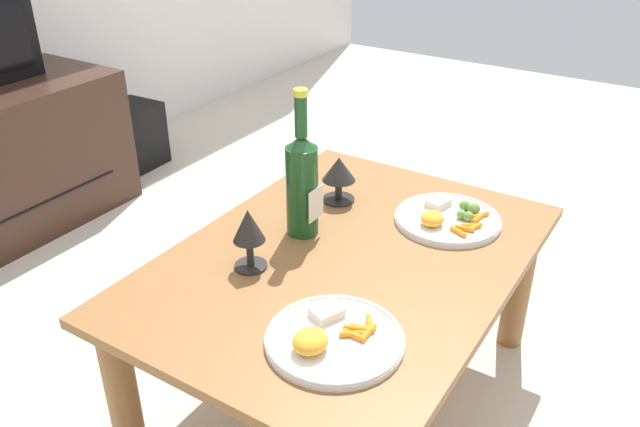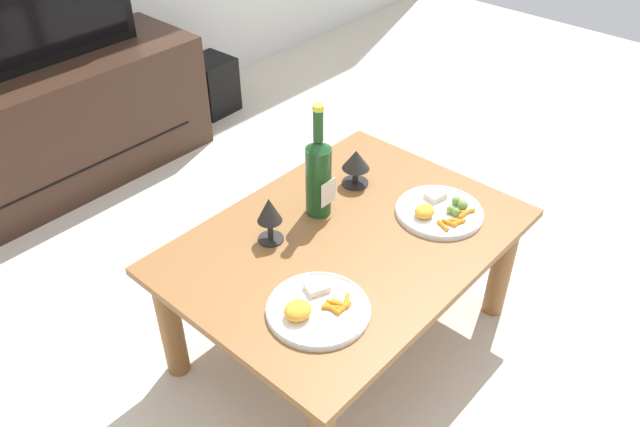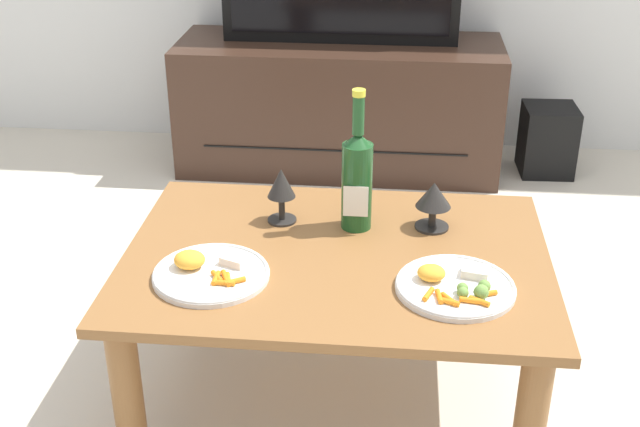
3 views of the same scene
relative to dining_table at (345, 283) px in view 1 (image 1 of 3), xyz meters
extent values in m
plane|color=beige|center=(0.00, 0.00, -0.35)|extent=(6.40, 6.40, 0.00)
cube|color=brown|center=(0.00, 0.00, 0.06)|extent=(1.02, 0.74, 0.03)
cylinder|color=brown|center=(0.44, -0.30, -0.15)|extent=(0.07, 0.07, 0.40)
cylinder|color=brown|center=(-0.44, 0.30, -0.15)|extent=(0.07, 0.07, 0.40)
cylinder|color=brown|center=(0.44, 0.30, -0.15)|extent=(0.07, 0.07, 0.40)
cube|color=black|center=(0.76, 1.54, -0.21)|extent=(0.22, 0.22, 0.28)
cylinder|color=#19471E|center=(0.04, 0.14, 0.19)|extent=(0.08, 0.08, 0.22)
cone|color=#19471E|center=(0.04, 0.14, 0.31)|extent=(0.08, 0.08, 0.03)
cylinder|color=#19471E|center=(0.04, 0.14, 0.38)|extent=(0.03, 0.03, 0.10)
cylinder|color=yellow|center=(0.04, 0.14, 0.43)|extent=(0.03, 0.03, 0.02)
cube|color=silver|center=(0.04, 0.10, 0.17)|extent=(0.06, 0.00, 0.08)
cylinder|color=black|center=(-0.15, 0.16, 0.08)|extent=(0.07, 0.07, 0.01)
cylinder|color=black|center=(-0.15, 0.16, 0.11)|extent=(0.02, 0.02, 0.06)
cone|color=black|center=(-0.15, 0.16, 0.18)|extent=(0.07, 0.07, 0.08)
cylinder|color=black|center=(0.23, 0.16, 0.08)|extent=(0.09, 0.09, 0.01)
cylinder|color=black|center=(0.23, 0.16, 0.11)|extent=(0.02, 0.02, 0.05)
cone|color=black|center=(0.23, 0.16, 0.17)|extent=(0.09, 0.09, 0.06)
cylinder|color=white|center=(-0.28, -0.14, 0.08)|extent=(0.27, 0.27, 0.01)
torus|color=white|center=(-0.28, -0.14, 0.09)|extent=(0.26, 0.26, 0.01)
ellipsoid|color=orange|center=(-0.33, -0.12, 0.11)|extent=(0.07, 0.06, 0.04)
cube|color=beige|center=(-0.23, -0.09, 0.10)|extent=(0.07, 0.07, 0.02)
cylinder|color=orange|center=(-0.24, -0.19, 0.09)|extent=(0.05, 0.01, 0.01)
cylinder|color=orange|center=(-0.21, -0.18, 0.09)|extent=(0.05, 0.04, 0.01)
cylinder|color=orange|center=(-0.23, -0.17, 0.09)|extent=(0.02, 0.05, 0.01)
cylinder|color=orange|center=(-0.24, -0.16, 0.09)|extent=(0.03, 0.05, 0.01)
cylinder|color=orange|center=(-0.26, -0.16, 0.09)|extent=(0.04, 0.05, 0.01)
cylinder|color=orange|center=(-0.26, -0.17, 0.09)|extent=(0.01, 0.05, 0.01)
cylinder|color=white|center=(0.28, -0.14, 0.08)|extent=(0.27, 0.27, 0.01)
torus|color=white|center=(0.28, -0.14, 0.09)|extent=(0.26, 0.26, 0.01)
ellipsoid|color=orange|center=(0.22, -0.12, 0.11)|extent=(0.06, 0.06, 0.03)
cube|color=beige|center=(0.32, -0.09, 0.10)|extent=(0.07, 0.06, 0.02)
cylinder|color=orange|center=(0.21, -0.19, 0.09)|extent=(0.03, 0.05, 0.01)
cylinder|color=orange|center=(0.24, -0.20, 0.09)|extent=(0.02, 0.05, 0.01)
cylinder|color=orange|center=(0.26, -0.20, 0.09)|extent=(0.04, 0.05, 0.01)
cylinder|color=orange|center=(0.26, -0.21, 0.09)|extent=(0.05, 0.03, 0.01)
cylinder|color=orange|center=(0.30, -0.21, 0.09)|extent=(0.05, 0.02, 0.01)
cylinder|color=orange|center=(0.32, -0.21, 0.09)|extent=(0.05, 0.04, 0.01)
cylinder|color=orange|center=(0.34, -0.17, 0.09)|extent=(0.05, 0.03, 0.01)
sphere|color=olive|center=(0.33, -0.19, 0.10)|extent=(0.03, 0.03, 0.03)
sphere|color=olive|center=(0.29, -0.17, 0.10)|extent=(0.03, 0.03, 0.03)
sphere|color=olive|center=(0.34, -0.16, 0.10)|extent=(0.03, 0.03, 0.03)
sphere|color=olive|center=(0.29, -0.19, 0.10)|extent=(0.03, 0.03, 0.03)
camera|label=1|loc=(-1.10, -0.63, 0.88)|focal=36.42mm
camera|label=2|loc=(-1.11, -0.89, 1.25)|focal=35.55mm
camera|label=3|loc=(0.13, -1.70, 1.05)|focal=45.90mm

